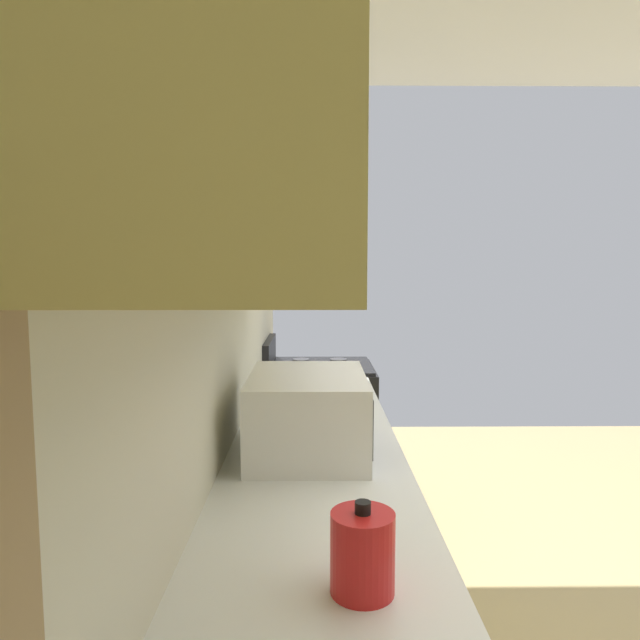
{
  "coord_description": "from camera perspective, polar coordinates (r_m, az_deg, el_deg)",
  "views": [
    {
      "loc": [
        -1.89,
        1.23,
        1.58
      ],
      "look_at": [
        -0.17,
        1.21,
        1.4
      ],
      "focal_mm": 31.74,
      "sensor_mm": 36.0,
      "label": 1
    }
  ],
  "objects": [
    {
      "name": "wall_back",
      "position": [
        1.93,
        -11.35,
        0.5
      ],
      "size": [
        4.4,
        0.12,
        2.81
      ],
      "primitive_type": "cube",
      "color": "beige",
      "rests_on": "ground_plane"
    },
    {
      "name": "bowl",
      "position": [
        2.44,
        1.69,
        -8.99
      ],
      "size": [
        0.15,
        0.15,
        0.06
      ],
      "color": "#4C8CBF",
      "rests_on": "counter_run"
    },
    {
      "name": "upper_cabinets",
      "position": [
        1.51,
        -5.84,
        16.96
      ],
      "size": [
        2.16,
        0.34,
        0.65
      ],
      "color": "tan"
    },
    {
      "name": "kettle",
      "position": [
        1.22,
        4.3,
        -22.29
      ],
      "size": [
        0.18,
        0.13,
        0.19
      ],
      "color": "red",
      "rests_on": "counter_run"
    },
    {
      "name": "microwave",
      "position": [
        1.98,
        -1.19,
        -9.38
      ],
      "size": [
        0.53,
        0.41,
        0.27
      ],
      "color": "white",
      "rests_on": "counter_run"
    },
    {
      "name": "oven_range",
      "position": [
        3.67,
        -0.01,
        -11.68
      ],
      "size": [
        0.61,
        0.69,
        1.1
      ],
      "color": "black",
      "rests_on": "ground_plane"
    }
  ]
}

